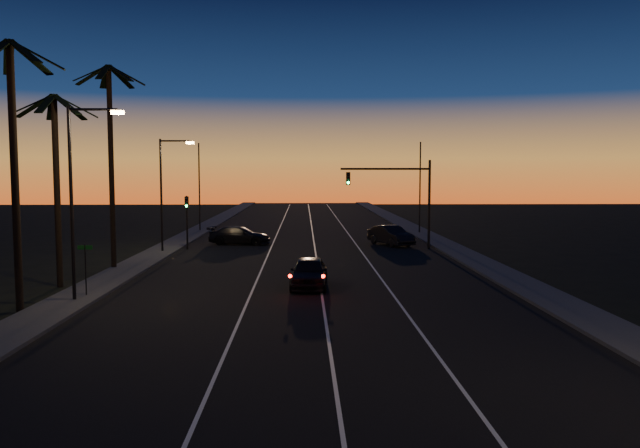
{
  "coord_description": "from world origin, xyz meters",
  "views": [
    {
      "loc": [
        -0.38,
        -8.73,
        5.99
      ],
      "look_at": [
        0.46,
        23.45,
        3.34
      ],
      "focal_mm": 35.0,
      "sensor_mm": 36.0,
      "label": 1
    }
  ],
  "objects_px": {
    "lead_car": "(309,272)",
    "cross_car": "(240,235)",
    "signal_mast": "(399,188)",
    "right_car": "(391,235)"
  },
  "relations": [
    {
      "from": "right_car",
      "to": "signal_mast",
      "type": "bearing_deg",
      "value": -82.68
    },
    {
      "from": "signal_mast",
      "to": "lead_car",
      "type": "height_order",
      "value": "signal_mast"
    },
    {
      "from": "signal_mast",
      "to": "right_car",
      "type": "height_order",
      "value": "signal_mast"
    },
    {
      "from": "right_car",
      "to": "cross_car",
      "type": "height_order",
      "value": "right_car"
    },
    {
      "from": "lead_car",
      "to": "right_car",
      "type": "relative_size",
      "value": 1.02
    },
    {
      "from": "signal_mast",
      "to": "cross_car",
      "type": "distance_m",
      "value": 13.91
    },
    {
      "from": "signal_mast",
      "to": "right_car",
      "type": "bearing_deg",
      "value": 97.32
    },
    {
      "from": "lead_car",
      "to": "cross_car",
      "type": "height_order",
      "value": "lead_car"
    },
    {
      "from": "cross_car",
      "to": "signal_mast",
      "type": "bearing_deg",
      "value": -14.54
    },
    {
      "from": "lead_car",
      "to": "cross_car",
      "type": "distance_m",
      "value": 20.58
    }
  ]
}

